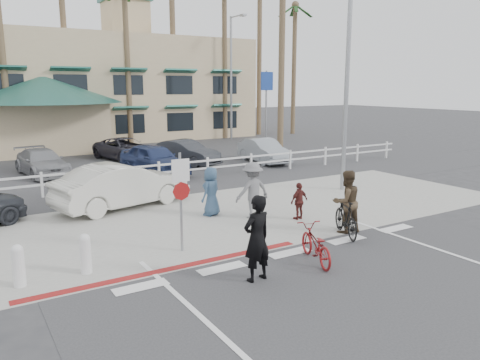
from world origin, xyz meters
TOP-DOWN VIEW (x-y plane):
  - ground at (0.00, 0.00)m, footprint 140.00×140.00m
  - bike_path at (0.00, -2.00)m, footprint 12.00×16.00m
  - sidewalk_plaza at (0.00, 4.50)m, footprint 22.00×7.00m
  - cross_street at (0.00, 8.50)m, footprint 40.00×5.00m
  - parking_lot at (0.00, 18.00)m, footprint 50.00×16.00m
  - curb_red at (-3.00, 1.20)m, footprint 7.00×0.25m
  - rail_fence at (0.50, 10.50)m, footprint 29.40×0.16m
  - building at (2.00, 31.00)m, footprint 28.00×16.00m
  - sign_post at (-2.30, 2.20)m, footprint 0.50×0.10m
  - bollard_0 at (-4.80, 2.00)m, footprint 0.26×0.26m
  - bollard_1 at (-6.20, 2.00)m, footprint 0.26×0.26m
  - streetlight_0 at (6.50, 5.50)m, footprint 0.60×2.00m
  - streetlight_1 at (12.00, 24.00)m, footprint 0.60×2.00m
  - info_sign at (14.00, 22.00)m, footprint 1.20×0.16m
  - palm_3 at (-4.00, 25.00)m, footprint 4.00×4.00m
  - palm_4 at (0.00, 26.00)m, footprint 4.00×4.00m
  - palm_5 at (4.00, 25.00)m, footprint 4.00×4.00m
  - palm_6 at (8.00, 26.00)m, footprint 4.00×4.00m
  - palm_7 at (12.00, 25.00)m, footprint 4.00×4.00m
  - palm_8 at (16.00, 26.00)m, footprint 4.00×4.00m
  - palm_9 at (19.00, 25.00)m, footprint 4.00×4.00m
  - palm_11 at (11.00, 16.00)m, footprint 4.00×4.00m
  - bike_red at (0.15, -0.22)m, footprint 1.10×1.83m
  - rider_red at (-1.67, -0.38)m, footprint 0.77×0.57m
  - bike_black at (2.26, 0.92)m, footprint 1.19×1.82m
  - rider_black at (2.49, 1.17)m, footprint 0.98×0.81m
  - pedestrian_a at (0.97, 3.86)m, footprint 1.20×0.70m
  - pedestrian_child at (2.17, 2.94)m, footprint 0.74×0.38m
  - pedestrian_b at (-0.03, 4.84)m, footprint 0.95×0.84m
  - car_white_sedan at (-2.21, 7.43)m, footprint 5.06×2.80m
  - lot_car_1 at (-3.61, 15.47)m, footprint 2.27×4.48m
  - lot_car_2 at (1.09, 12.82)m, footprint 2.59×4.62m
  - lot_car_3 at (3.55, 14.56)m, footprint 2.94×4.33m
  - lot_car_5 at (1.35, 18.07)m, footprint 3.10×4.92m
  - lot_car_6 at (7.68, 13.04)m, footprint 1.76×4.14m

SIDE VIEW (x-z plane):
  - ground at x=0.00m, z-range 0.00..0.00m
  - parking_lot at x=0.00m, z-range 0.00..0.01m
  - bike_path at x=0.00m, z-range 0.00..0.01m
  - cross_street at x=0.00m, z-range 0.00..0.01m
  - sidewalk_plaza at x=0.00m, z-range 0.00..0.01m
  - curb_red at x=-3.00m, z-range 0.00..0.02m
  - bike_red at x=0.15m, z-range 0.00..0.91m
  - bollard_0 at x=-4.80m, z-range 0.00..0.95m
  - bollard_1 at x=-6.20m, z-range 0.00..0.95m
  - rail_fence at x=0.50m, z-range 0.00..1.00m
  - bike_black at x=2.26m, z-range 0.00..1.07m
  - pedestrian_child at x=2.17m, z-range 0.00..1.21m
  - lot_car_1 at x=-3.61m, z-range 0.00..1.25m
  - lot_car_5 at x=1.35m, z-range 0.00..1.27m
  - lot_car_6 at x=7.68m, z-range 0.00..1.33m
  - lot_car_3 at x=3.55m, z-range 0.00..1.35m
  - lot_car_2 at x=1.09m, z-range 0.00..1.48m
  - car_white_sedan at x=-2.21m, z-range 0.00..1.58m
  - pedestrian_b at x=-0.03m, z-range 0.00..1.64m
  - pedestrian_a at x=0.97m, z-range 0.00..1.85m
  - rider_black at x=2.49m, z-range 0.00..1.85m
  - rider_red at x=-1.67m, z-range 0.00..1.95m
  - sign_post at x=-2.30m, z-range 0.00..2.90m
  - info_sign at x=14.00m, z-range 0.00..5.60m
  - streetlight_0 at x=6.50m, z-range 0.00..9.00m
  - streetlight_1 at x=12.00m, z-range 0.00..9.50m
  - building at x=2.00m, z-range 0.00..11.30m
  - palm_5 at x=4.00m, z-range 0.00..13.00m
  - palm_9 at x=19.00m, z-range 0.00..13.00m
  - palm_3 at x=-4.00m, z-range 0.00..14.00m
  - palm_7 at x=12.00m, z-range 0.00..14.00m
  - palm_11 at x=11.00m, z-range 0.00..14.00m
  - palm_4 at x=0.00m, z-range 0.00..15.00m
  - palm_8 at x=16.00m, z-range 0.00..15.00m
  - palm_6 at x=8.00m, z-range 0.00..17.00m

